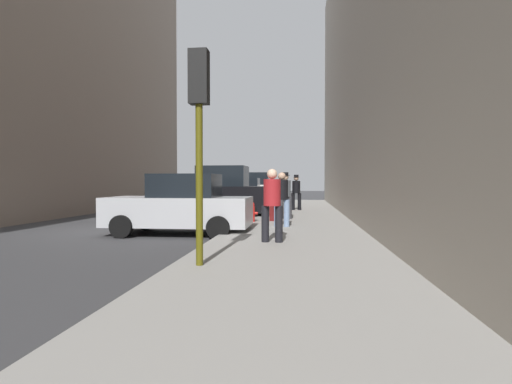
{
  "coord_description": "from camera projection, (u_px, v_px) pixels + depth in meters",
  "views": [
    {
      "loc": [
        6.21,
        -11.92,
        1.55
      ],
      "look_at": [
        4.35,
        4.23,
        1.15
      ],
      "focal_mm": 28.0,
      "sensor_mm": 36.0,
      "label": 1
    }
  ],
  "objects": [
    {
      "name": "parked_white_van",
      "position": [
        252.0,
        189.0,
        28.81
      ],
      "size": [
        4.63,
        2.12,
        2.25
      ],
      "color": "silver",
      "rests_on": "ground_plane"
    },
    {
      "name": "sidewalk",
      "position": [
        295.0,
        232.0,
        11.89
      ],
      "size": [
        4.0,
        40.0,
        0.15
      ],
      "primitive_type": "cube",
      "color": "gray",
      "rests_on": "ground_plane"
    },
    {
      "name": "duffel_bag",
      "position": [
        287.0,
        211.0,
        17.54
      ],
      "size": [
        0.32,
        0.44,
        0.28
      ],
      "color": "#472D19",
      "rests_on": "sidewalk"
    },
    {
      "name": "traffic_light",
      "position": [
        199.0,
        110.0,
        6.66
      ],
      "size": [
        0.32,
        0.32,
        3.6
      ],
      "color": "#514C0F",
      "rests_on": "sidewalk"
    },
    {
      "name": "parked_silver_sedan",
      "position": [
        181.0,
        206.0,
        11.8
      ],
      "size": [
        4.21,
        2.08,
        1.79
      ],
      "color": "#B7BABF",
      "rests_on": "ground_plane"
    },
    {
      "name": "pedestrian_in_jeans",
      "position": [
        282.0,
        196.0,
        12.55
      ],
      "size": [
        0.53,
        0.48,
        1.71
      ],
      "color": "#728CB2",
      "rests_on": "sidewalk"
    },
    {
      "name": "ground_plane",
      "position": [
        104.0,
        231.0,
        12.58
      ],
      "size": [
        120.0,
        120.0,
        0.0
      ],
      "primitive_type": "plane",
      "color": "#38383A"
    },
    {
      "name": "parked_dark_green_sedan",
      "position": [
        260.0,
        190.0,
        34.01
      ],
      "size": [
        4.2,
        2.06,
        1.79
      ],
      "color": "#193828",
      "rests_on": "ground_plane"
    },
    {
      "name": "fire_hydrant",
      "position": [
        252.0,
        212.0,
        14.13
      ],
      "size": [
        0.42,
        0.22,
        0.7
      ],
      "color": "red",
      "rests_on": "sidewalk"
    },
    {
      "name": "pedestrian_with_beanie",
      "position": [
        285.0,
        193.0,
        15.25
      ],
      "size": [
        0.5,
        0.41,
        1.78
      ],
      "color": "#333338",
      "rests_on": "sidewalk"
    },
    {
      "name": "pedestrian_in_red_jacket",
      "position": [
        272.0,
        201.0,
        9.28
      ],
      "size": [
        0.51,
        0.42,
        1.71
      ],
      "color": "black",
      "rests_on": "sidewalk"
    },
    {
      "name": "rolling_suitcase",
      "position": [
        275.0,
        211.0,
        14.58
      ],
      "size": [
        0.38,
        0.57,
        1.04
      ],
      "color": "#591414",
      "rests_on": "sidewalk"
    },
    {
      "name": "pedestrian_with_fedora",
      "position": [
        296.0,
        190.0,
        20.1
      ],
      "size": [
        0.5,
        0.41,
        1.78
      ],
      "color": "black",
      "rests_on": "sidewalk"
    },
    {
      "name": "parked_red_hatchback",
      "position": [
        240.0,
        194.0,
        23.13
      ],
      "size": [
        4.22,
        2.1,
        1.79
      ],
      "color": "#B2191E",
      "rests_on": "ground_plane"
    },
    {
      "name": "parked_black_suv",
      "position": [
        219.0,
        194.0,
        17.36
      ],
      "size": [
        4.63,
        2.12,
        2.25
      ],
      "color": "black",
      "rests_on": "ground_plane"
    }
  ]
}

